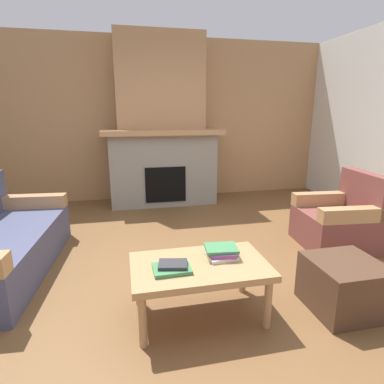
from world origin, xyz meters
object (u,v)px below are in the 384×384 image
(armchair, at_px, (340,221))
(ottoman, at_px, (344,285))
(coffee_table, at_px, (200,270))
(fireplace, at_px, (161,133))

(armchair, height_order, ottoman, armchair)
(armchair, height_order, coffee_table, armchair)
(fireplace, height_order, coffee_table, fireplace)
(coffee_table, relative_size, ottoman, 1.92)
(fireplace, xyz_separation_m, ottoman, (0.99, -3.34, -0.96))
(armchair, distance_m, ottoman, 1.32)
(fireplace, relative_size, coffee_table, 2.70)
(fireplace, relative_size, ottoman, 5.19)
(fireplace, distance_m, ottoman, 3.61)
(fireplace, bearing_deg, coffee_table, -92.32)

